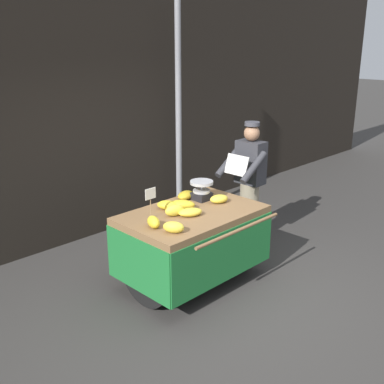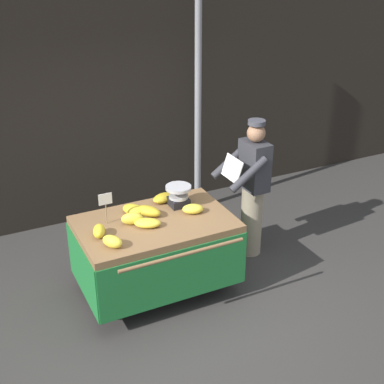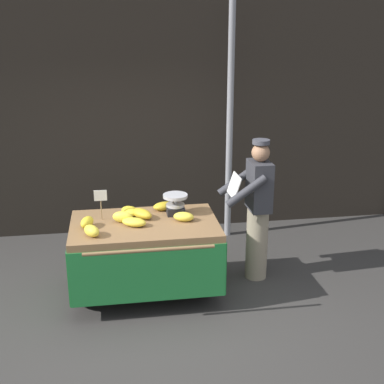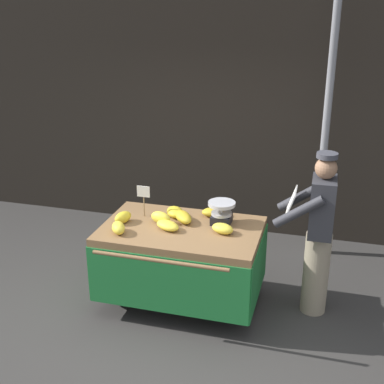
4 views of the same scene
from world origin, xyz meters
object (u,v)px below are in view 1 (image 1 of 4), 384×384
Objects in this scene: price_sign at (150,197)px; banana_bunch_4 at (153,222)px; banana_bunch_6 at (219,199)px; vendor_person at (249,184)px; banana_bunch_3 at (168,205)px; banana_bunch_7 at (190,212)px; banana_cart at (192,231)px; street_pole at (179,115)px; weighing_scale at (202,190)px; banana_bunch_0 at (175,210)px; banana_bunch_5 at (186,195)px; banana_bunch_1 at (182,204)px; banana_bunch_2 at (174,227)px.

banana_bunch_4 is at bearing -124.52° from price_sign.
vendor_person reaches higher than banana_bunch_6.
banana_bunch_7 is at bearing -85.23° from banana_bunch_3.
vendor_person reaches higher than banana_cart.
street_pole is at bearing 91.53° from vendor_person.
weighing_scale is (-0.94, -1.39, -0.65)m from street_pole.
banana_bunch_6 is at bearing -24.93° from banana_bunch_3.
weighing_scale is 0.25m from banana_bunch_6.
banana_bunch_0 is at bearing -29.31° from price_sign.
banana_bunch_0 reaches higher than banana_bunch_5.
weighing_scale is at bearing 2.77° from price_sign.
banana_bunch_5 is at bearing 114.33° from banana_bunch_6.
banana_cart is 0.33m from banana_bunch_1.
street_pole is at bearing 38.90° from price_sign.
weighing_scale reaches higher than banana_bunch_4.
banana_bunch_1 is 1.31× the size of banana_bunch_6.
banana_bunch_1 is at bearing 98.09° from banana_cart.
price_sign is at bearing -177.50° from vendor_person.
banana_bunch_3 is at bearing 94.77° from banana_bunch_7.
vendor_person reaches higher than banana_bunch_2.
vendor_person is (0.04, -1.35, -0.79)m from street_pole.
banana_bunch_6 is at bearing -5.06° from banana_bunch_0.
banana_bunch_5 is (0.28, 0.23, -0.01)m from banana_bunch_1.
banana_bunch_5 is (0.72, 0.20, -0.20)m from price_sign.
street_pole is 11.86× the size of weighing_scale.
vendor_person is at bearing 16.29° from banana_bunch_6.
price_sign is at bearing -165.92° from banana_bunch_3.
price_sign is 0.93m from banana_bunch_6.
price_sign reaches higher than banana_bunch_5.
banana_cart is at bearing -169.47° from vendor_person.
banana_bunch_1 is at bearing 39.03° from banana_bunch_2.
banana_bunch_3 reaches higher than banana_bunch_7.
banana_cart is 4.79× the size of price_sign.
banana_bunch_7 is at bearing -148.67° from weighing_scale.
banana_bunch_6 is (0.06, -0.23, -0.07)m from weighing_scale.
banana_bunch_1 reaches higher than banana_bunch_7.
banana_bunch_5 is at bearing 55.40° from banana_cart.
banana_bunch_6 is (0.99, 0.28, -0.01)m from banana_bunch_2.
vendor_person reaches higher than banana_bunch_1.
banana_bunch_6 is at bearing -11.85° from price_sign.
vendor_person is at bearing 15.93° from banana_bunch_2.
banana_bunch_1 is at bearing -170.09° from weighing_scale.
banana_bunch_0 is at bearing -172.51° from vendor_person.
weighing_scale is 1.01m from banana_bunch_4.
banana_bunch_5 is 0.43m from banana_bunch_6.
banana_cart is 0.95× the size of vendor_person.
banana_bunch_1 is 0.25m from banana_bunch_7.
banana_bunch_2 is 0.82× the size of banana_bunch_5.
street_pole is at bearing 47.64° from banana_bunch_1.
banana_bunch_2 is at bearing -77.60° from banana_bunch_4.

